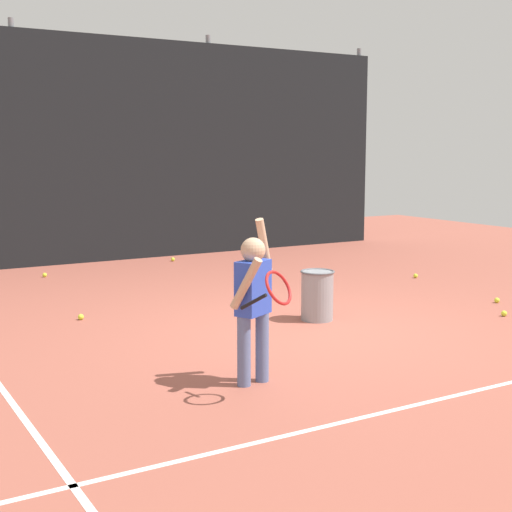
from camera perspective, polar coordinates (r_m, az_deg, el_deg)
ground_plane at (r=7.74m, az=4.71°, el=-5.84°), size 20.00×20.00×0.00m
court_line_baseline at (r=6.12m, az=17.11°, el=-10.06°), size 9.00×0.05×0.00m
back_fence_windscreen at (r=12.69m, az=-10.59°, el=8.21°), size 10.59×0.08×3.78m
fence_post_1 at (r=12.27m, az=-18.33°, el=8.28°), size 0.09×0.09×3.93m
fence_post_2 at (r=13.42m, az=-3.72°, el=8.65°), size 0.09×0.09×3.93m
fence_post_3 at (r=15.28m, az=7.98°, el=8.56°), size 0.09×0.09×3.93m
tennis_player at (r=5.82m, az=-0.15°, el=-3.24°), size 0.51×0.80×1.35m
ball_hopper at (r=8.14m, az=4.84°, el=-3.06°), size 0.38×0.38×0.56m
tennis_ball_0 at (r=12.48m, az=-6.57°, el=-0.26°), size 0.07×0.07×0.07m
tennis_ball_1 at (r=11.32m, az=-16.31°, el=-1.44°), size 0.07×0.07×0.07m
tennis_ball_4 at (r=11.05m, az=12.46°, el=-1.53°), size 0.07×0.07×0.07m
tennis_ball_5 at (r=8.81m, az=18.96°, el=-4.30°), size 0.07×0.07×0.07m
tennis_ball_6 at (r=8.40m, az=-13.63°, el=-4.69°), size 0.07×0.07×0.07m
tennis_ball_7 at (r=9.54m, az=18.45°, el=-3.33°), size 0.07×0.07×0.07m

